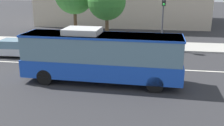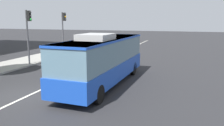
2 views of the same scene
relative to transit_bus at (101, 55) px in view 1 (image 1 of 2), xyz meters
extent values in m
plane|color=#28282B|center=(-3.57, 3.27, -1.81)|extent=(160.00, 160.00, 0.00)
cube|color=#9E9B93|center=(-3.57, 10.64, -1.74)|extent=(80.00, 3.84, 0.14)
cube|color=silver|center=(-3.57, 3.27, -1.80)|extent=(76.00, 0.16, 0.01)
cube|color=#1947B7|center=(0.02, 0.00, -0.83)|extent=(10.07, 2.78, 1.10)
cube|color=slate|center=(0.02, 0.00, 0.50)|extent=(9.86, 2.70, 1.58)
cube|color=#1947B7|center=(0.02, 0.00, 1.23)|extent=(9.97, 2.75, 0.12)
cube|color=#B2B2B2|center=(-1.18, 0.03, 1.47)|extent=(2.25, 1.86, 0.36)
cylinder|color=black|center=(3.45, 1.00, -1.31)|extent=(1.01, 0.33, 1.00)
cylinder|color=black|center=(3.39, -1.20, -1.31)|extent=(1.01, 0.33, 1.00)
cylinder|color=black|center=(-3.34, 1.19, -1.31)|extent=(1.01, 0.33, 1.00)
cylinder|color=black|center=(-3.41, -1.01, -1.31)|extent=(1.01, 0.33, 1.00)
cube|color=#B7BABF|center=(-8.77, 5.04, -1.29)|extent=(4.55, 1.93, 0.60)
cube|color=slate|center=(-8.52, 5.05, -0.67)|extent=(2.57, 1.73, 0.64)
cylinder|color=black|center=(-10.30, 5.80, -1.49)|extent=(0.65, 0.24, 0.64)
cylinder|color=black|center=(-7.25, 4.29, -1.49)|extent=(0.65, 0.24, 0.64)
cylinder|color=black|center=(-7.30, 5.89, -1.49)|extent=(0.65, 0.24, 0.64)
cylinder|color=#47474C|center=(4.00, 9.23, 0.79)|extent=(0.16, 0.16, 5.20)
cube|color=black|center=(4.02, 8.95, 2.84)|extent=(0.34, 0.30, 0.96)
sphere|color=#2D2D2D|center=(4.03, 8.80, 2.84)|extent=(0.22, 0.22, 0.22)
sphere|color=#1ED838|center=(4.03, 8.80, 2.52)|extent=(0.22, 0.22, 0.22)
cylinder|color=#4C3823|center=(-1.37, 9.88, -0.25)|extent=(0.36, 0.36, 3.11)
sphere|color=#2D6B28|center=(-1.37, 9.88, 2.69)|extent=(3.71, 3.71, 3.71)
cylinder|color=#4C3823|center=(-5.17, 11.83, -0.07)|extent=(0.36, 0.36, 3.49)
cube|color=slate|center=(10.96, 28.91, 0.30)|extent=(0.22, 14.74, 1.50)
camera|label=1|loc=(3.12, -15.55, 4.26)|focal=41.93mm
camera|label=2|loc=(-13.91, -5.36, 2.48)|focal=36.68mm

